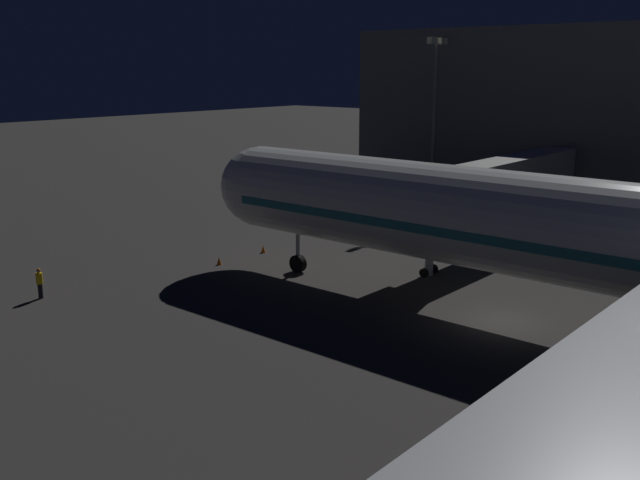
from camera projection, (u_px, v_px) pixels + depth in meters
name	position (u px, v px, depth m)	size (l,w,h in m)	color
ground_plane	(502.00, 321.00, 39.30)	(320.00, 320.00, 0.00)	#383533
jet_bridge	(487.00, 180.00, 52.36)	(23.83, 3.40, 7.04)	#9E9E99
apron_floodlight_mast	(435.00, 110.00, 68.70)	(2.90, 0.50, 16.25)	#59595E
ground_crew_by_tug	(40.00, 282.00, 42.99)	(0.40, 0.40, 1.87)	black
traffic_cone_nose_port	(263.00, 249.00, 53.78)	(0.36, 0.36, 0.55)	orange
traffic_cone_nose_starboard	(219.00, 261.00, 50.51)	(0.36, 0.36, 0.55)	orange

